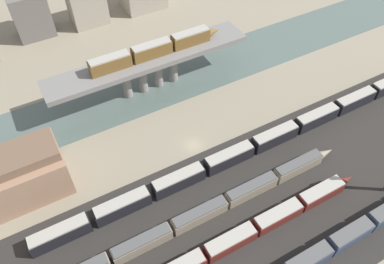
% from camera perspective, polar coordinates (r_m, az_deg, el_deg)
% --- Properties ---
extents(ground_plane, '(400.00, 400.00, 0.00)m').
position_cam_1_polar(ground_plane, '(95.87, 0.22, -2.03)').
color(ground_plane, gray).
extents(railbed_yard, '(280.00, 42.00, 0.01)m').
position_cam_1_polar(railbed_yard, '(84.88, 8.32, -12.99)').
color(railbed_yard, '#282623').
rests_on(railbed_yard, ground).
extents(river_water, '(320.00, 19.52, 0.01)m').
position_cam_1_polar(river_water, '(112.10, -6.17, 6.81)').
color(river_water, '#4C5B56').
rests_on(river_water, ground).
extents(bridge, '(58.55, 9.56, 10.88)m').
position_cam_1_polar(bridge, '(106.48, -6.56, 10.38)').
color(bridge, slate).
rests_on(bridge, ground).
extents(train_on_bridge, '(39.08, 3.15, 3.97)m').
position_cam_1_polar(train_on_bridge, '(104.87, -5.45, 12.53)').
color(train_on_bridge, brown).
rests_on(train_on_bridge, bridge).
extents(train_yard_near, '(91.92, 3.10, 3.96)m').
position_cam_1_polar(train_yard_near, '(90.25, 25.88, -12.09)').
color(train_yard_near, '#2D384C').
rests_on(train_yard_near, ground).
extents(train_yard_mid, '(63.87, 3.17, 3.40)m').
position_cam_1_polar(train_yard_mid, '(80.62, 6.76, -15.82)').
color(train_yard_mid, '#5B1E19').
rests_on(train_yard_mid, ground).
extents(train_yard_far, '(71.57, 2.66, 3.41)m').
position_cam_1_polar(train_yard_far, '(83.04, 2.11, -12.06)').
color(train_yard_far, gray).
rests_on(train_yard_far, ground).
extents(train_yard_outer, '(113.84, 3.06, 4.04)m').
position_cam_1_polar(train_yard_outer, '(94.80, 9.93, -1.92)').
color(train_yard_outer, black).
rests_on(train_yard_outer, ground).
extents(warehouse_building, '(21.43, 12.55, 12.66)m').
position_cam_1_polar(warehouse_building, '(91.38, -25.39, -6.13)').
color(warehouse_building, '#937056').
rests_on(warehouse_building, ground).
extents(city_block_center, '(11.62, 9.84, 15.11)m').
position_cam_1_polar(city_block_center, '(140.08, -23.39, 16.18)').
color(city_block_center, '#605B56').
rests_on(city_block_center, ground).
extents(city_block_right, '(12.06, 9.64, 12.97)m').
position_cam_1_polar(city_block_right, '(141.23, -15.74, 18.10)').
color(city_block_right, gray).
rests_on(city_block_right, ground).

